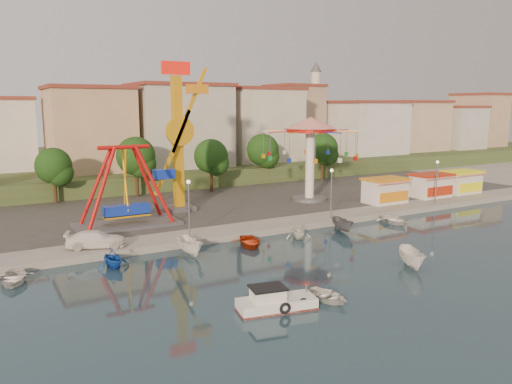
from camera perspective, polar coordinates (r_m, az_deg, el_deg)
ground at (r=39.03m, az=11.07°, el=-8.79°), size 200.00×200.00×0.00m
quay_deck at (r=93.87m, az=-14.42°, el=2.13°), size 200.00×100.00×0.60m
asphalt_pad at (r=63.87m, az=-6.73°, el=-0.84°), size 90.00×28.00×0.01m
hill_terrace at (r=98.52m, az=-15.23°, el=3.15°), size 200.00×60.00×3.00m
pirate_ship_ride at (r=50.56m, az=-14.68°, el=0.45°), size 10.00×5.00×8.00m
kamikaze_tower at (r=56.31m, az=-8.65°, el=5.86°), size 4.84×3.10×16.50m
wave_swinger at (r=62.18m, az=6.23°, el=5.94°), size 11.60×11.60×10.40m
booth_left at (r=62.95m, az=14.54°, el=0.19°), size 5.40×3.78×3.08m
booth_mid at (r=68.76m, az=19.36°, el=0.74°), size 5.40×3.78×3.08m
booth_right at (r=73.32m, az=22.41°, el=1.09°), size 5.40×3.78×3.08m
lamp_post_1 at (r=44.97m, az=-7.66°, el=-2.12°), size 0.14×0.14×5.00m
lamp_post_2 at (r=52.96m, az=8.58°, el=-0.34°), size 0.14×0.14×5.00m
lamp_post_3 at (r=64.02m, az=19.90°, el=0.93°), size 0.14×0.14×5.00m
tree_1 at (r=65.01m, az=-22.14°, el=2.79°), size 4.35×4.35×6.80m
tree_2 at (r=66.56m, az=-13.56°, el=4.00°), size 5.02×5.02×7.85m
tree_3 at (r=68.72m, az=-5.17°, el=4.11°), size 4.68×4.68×7.32m
tree_4 at (r=75.96m, az=0.78°, el=4.83°), size 4.86×4.86×7.60m
tree_5 at (r=80.03m, az=7.65°, el=4.97°), size 4.83×4.83×7.54m
building_2 at (r=81.51m, az=-18.35°, el=6.70°), size 11.95×9.28×11.23m
building_3 at (r=82.45m, az=-8.38°, el=6.41°), size 12.59×10.50×9.20m
building_4 at (r=91.22m, az=-1.23°, el=6.84°), size 10.75×9.23×9.24m
building_5 at (r=96.70m, az=6.31°, el=7.53°), size 12.77×10.96×11.21m
building_6 at (r=102.87m, az=12.20°, el=7.83°), size 8.23×8.98×12.36m
building_7 at (r=114.67m, az=14.97°, el=7.00°), size 11.59×10.93×8.76m
building_8 at (r=120.60m, az=21.96°, el=7.65°), size 12.84×9.28×12.58m
building_9 at (r=133.10m, az=24.63°, el=6.88°), size 12.95×9.17×9.21m
minaret at (r=101.73m, az=6.80°, el=9.86°), size 2.80×2.80×18.00m
cabin_motorboat at (r=31.21m, az=2.17°, el=-12.56°), size 5.07×2.71×1.69m
rowboat_a at (r=32.97m, az=8.14°, el=-11.63°), size 2.79×3.52×0.66m
skiff at (r=40.48m, az=17.42°, el=-7.24°), size 3.27×4.23×1.55m
van at (r=44.07m, az=-17.82°, el=-5.15°), size 5.26×3.33×1.42m
moored_boat_0 at (r=39.52m, az=-25.99°, el=-8.82°), size 3.21×4.04×0.75m
moored_boat_1 at (r=40.33m, az=-16.04°, el=-7.27°), size 2.94×3.25×1.49m
moored_boat_2 at (r=42.19m, az=-7.51°, el=-6.19°), size 1.56×3.98×1.52m
moored_boat_3 at (r=44.64m, az=-0.75°, el=-5.70°), size 3.76×4.48×0.79m
moored_boat_4 at (r=47.23m, az=4.83°, el=-4.44°), size 3.14×3.39×1.47m
moored_boat_5 at (r=50.41m, az=9.88°, el=-3.70°), size 2.00×3.72×1.36m
moored_boat_6 at (r=55.10m, az=15.49°, el=-3.07°), size 3.09×4.05×0.79m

